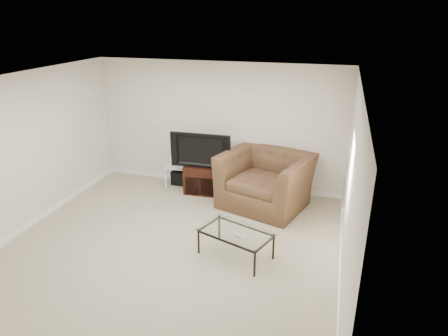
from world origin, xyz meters
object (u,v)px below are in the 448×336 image
(side_table, at_px, (178,174))
(recliner, at_px, (266,172))
(tv_stand, at_px, (203,178))
(television, at_px, (202,149))
(coffee_table, at_px, (236,244))
(subwoofer, at_px, (180,177))

(side_table, xyz_separation_m, recliner, (1.90, -0.45, 0.44))
(tv_stand, distance_m, television, 0.63)
(tv_stand, relative_size, recliner, 0.46)
(television, bearing_deg, recliner, -9.81)
(television, bearing_deg, tv_stand, 92.17)
(tv_stand, bearing_deg, recliner, -13.22)
(side_table, relative_size, coffee_table, 0.43)
(side_table, xyz_separation_m, coffee_table, (1.82, -2.23, -0.01))
(television, bearing_deg, coffee_table, -60.46)
(side_table, bearing_deg, tv_stand, -20.19)
(tv_stand, bearing_deg, subwoofer, 153.75)
(side_table, distance_m, recliner, 2.00)
(subwoofer, relative_size, recliner, 0.19)
(recliner, xyz_separation_m, coffee_table, (-0.09, -1.79, -0.45))
(tv_stand, xyz_separation_m, subwoofer, (-0.60, 0.25, -0.14))
(coffee_table, bearing_deg, side_table, 129.10)
(television, xyz_separation_m, recliner, (1.28, -0.19, -0.25))
(recliner, height_order, coffee_table, recliner)
(tv_stand, height_order, subwoofer, tv_stand)
(coffee_table, bearing_deg, television, 121.03)
(side_table, height_order, subwoofer, side_table)
(side_table, relative_size, recliner, 0.29)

